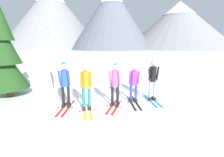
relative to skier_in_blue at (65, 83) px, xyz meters
The scene contains 9 objects.
ground_plane 2.02m from the skier_in_blue, ahead, with size 400.00×400.00×0.00m, color white.
skier_in_blue is the anchor object (origin of this frame).
skier_in_orange 0.91m from the skier_in_blue, 17.78° to the right, with size 0.63×1.66×1.84m.
skier_in_pink 1.97m from the skier_in_blue, ahead, with size 0.75×1.59×1.79m.
skier_in_purple 2.84m from the skier_in_blue, 10.76° to the left, with size 0.61×1.67×1.69m.
skier_in_black 3.75m from the skier_in_blue, 11.65° to the left, with size 0.61×1.67×1.87m.
pine_tree_near 3.53m from the skier_in_blue, 156.20° to the left, with size 1.86×1.86×4.50m.
birch_tree_tall 2.21m from the skier_in_blue, 119.41° to the left, with size 0.59×0.76×3.85m.
mountain_ridge_distant 64.14m from the skier_in_blue, 90.58° to the left, with size 95.38×49.38×26.21m.
Camera 1 is at (0.04, -6.29, 2.57)m, focal length 25.51 mm.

